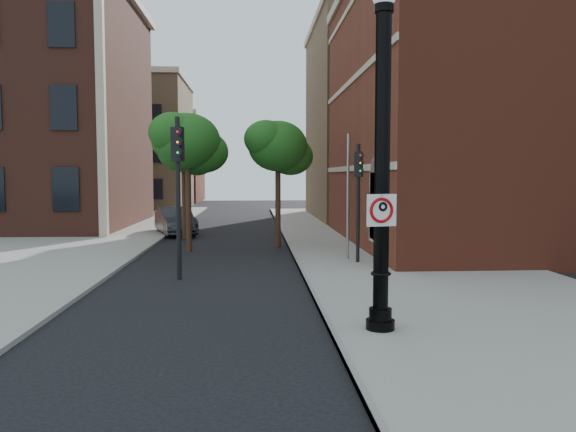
{
  "coord_description": "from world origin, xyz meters",
  "views": [
    {
      "loc": [
        0.49,
        -11.45,
        3.19
      ],
      "look_at": [
        1.32,
        2.0,
        2.21
      ],
      "focal_mm": 35.0,
      "sensor_mm": 36.0,
      "label": 1
    }
  ],
  "objects": [
    {
      "name": "lamppost",
      "position": [
        3.01,
        -0.56,
        3.16
      ],
      "size": [
        0.58,
        0.58,
        6.85
      ],
      "color": "black",
      "rests_on": "ground"
    },
    {
      "name": "no_parking_sign",
      "position": [
        2.97,
        -0.73,
        2.52
      ],
      "size": [
        0.62,
        0.18,
        0.63
      ],
      "rotation": [
        0.0,
        0.0,
        0.23
      ],
      "color": "white",
      "rests_on": "ground"
    },
    {
      "name": "bg_building_red",
      "position": [
        -12.0,
        58.0,
        5.0
      ],
      "size": [
        12.0,
        12.0,
        10.0
      ],
      "primitive_type": "cube",
      "color": "maroon",
      "rests_on": "ground"
    },
    {
      "name": "utility_pole",
      "position": [
        3.94,
        8.95,
        2.36
      ],
      "size": [
        0.09,
        0.09,
        4.71
      ],
      "primitive_type": "cylinder",
      "color": "#999999",
      "rests_on": "ground"
    },
    {
      "name": "parked_car",
      "position": [
        -3.71,
        18.81,
        0.75
      ],
      "size": [
        2.92,
        4.81,
        1.5
      ],
      "primitive_type": "imported",
      "rotation": [
        0.0,
        0.0,
        0.32
      ],
      "color": "#2F2F34",
      "rests_on": "ground"
    },
    {
      "name": "bg_building_tan_a",
      "position": [
        -12.0,
        44.0,
        6.0
      ],
      "size": [
        12.0,
        12.0,
        12.0
      ],
      "primitive_type": "cube",
      "color": "#9C7955",
      "rests_on": "ground"
    },
    {
      "name": "street_tree_b",
      "position": [
        -2.91,
        16.55,
        4.39
      ],
      "size": [
        3.09,
        2.79,
        5.56
      ],
      "color": "#321E14",
      "rests_on": "ground"
    },
    {
      "name": "traffic_signal_right",
      "position": [
        4.17,
        8.07,
        2.89
      ],
      "size": [
        0.34,
        0.38,
        4.29
      ],
      "rotation": [
        0.0,
        0.0,
        -0.37
      ],
      "color": "black",
      "rests_on": "ground"
    },
    {
      "name": "ground",
      "position": [
        0.0,
        0.0,
        0.0
      ],
      "size": [
        120.0,
        120.0,
        0.0
      ],
      "primitive_type": "plane",
      "color": "black",
      "rests_on": "ground"
    },
    {
      "name": "bg_building_tan_b",
      "position": [
        16.0,
        30.0,
        7.0
      ],
      "size": [
        22.0,
        14.0,
        14.0
      ],
      "primitive_type": "cube",
      "color": "#9C7955",
      "rests_on": "ground"
    },
    {
      "name": "street_tree_c",
      "position": [
        1.6,
        13.38,
        4.41
      ],
      "size": [
        3.1,
        2.8,
        5.58
      ],
      "color": "#321E14",
      "rests_on": "ground"
    },
    {
      "name": "traffic_signal_left",
      "position": [
        -1.79,
        5.72,
        3.34
      ],
      "size": [
        0.39,
        0.44,
        4.95
      ],
      "rotation": [
        0.0,
        0.0,
        -0.37
      ],
      "color": "black",
      "rests_on": "ground"
    },
    {
      "name": "street_tree_a",
      "position": [
        -2.19,
        12.15,
        4.54
      ],
      "size": [
        3.19,
        2.89,
        5.76
      ],
      "color": "#321E14",
      "rests_on": "ground"
    },
    {
      "name": "sidewalk_left",
      "position": [
        -9.0,
        18.0,
        0.06
      ],
      "size": [
        10.0,
        50.0,
        0.12
      ],
      "primitive_type": "cube",
      "color": "gray",
      "rests_on": "ground"
    },
    {
      "name": "curb_edge",
      "position": [
        2.05,
        10.0,
        0.07
      ],
      "size": [
        0.1,
        60.0,
        0.14
      ],
      "primitive_type": "cube",
      "color": "gray",
      "rests_on": "ground"
    },
    {
      "name": "sidewalk_right",
      "position": [
        6.0,
        10.0,
        0.06
      ],
      "size": [
        8.0,
        60.0,
        0.12
      ],
      "primitive_type": "cube",
      "color": "gray",
      "rests_on": "ground"
    }
  ]
}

